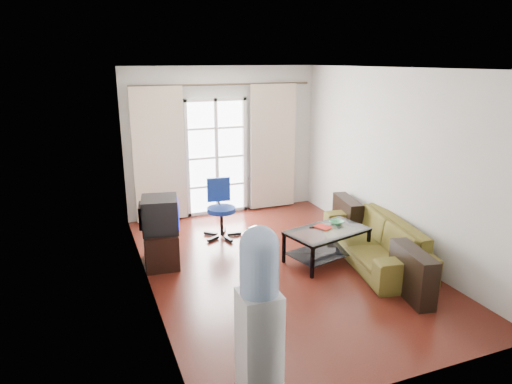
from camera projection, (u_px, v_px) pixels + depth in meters
floor at (280, 266)px, 6.45m from camera, size 5.20×5.20×0.00m
ceiling at (283, 68)px, 5.69m from camera, size 5.20×5.20×0.00m
wall_back at (223, 141)px, 8.40m from camera, size 3.60×0.02×2.70m
wall_front at (412, 243)px, 3.74m from camera, size 3.60×0.02×2.70m
wall_left at (144, 186)px, 5.44m from camera, size 0.02×5.20×2.70m
wall_right at (393, 162)px, 6.70m from camera, size 0.02×5.20×2.70m
french_door at (216, 157)px, 8.37m from camera, size 1.16×0.06×2.15m
curtain_rod at (224, 84)px, 8.02m from camera, size 3.30×0.04×0.04m
curtain_left at (159, 155)px, 7.91m from camera, size 0.90×0.07×2.35m
curtain_right at (273, 147)px, 8.66m from camera, size 0.90×0.07×2.35m
radiator at (265, 192)px, 8.87m from camera, size 0.64×0.12×0.64m
sofa at (375, 240)px, 6.54m from camera, size 2.42×1.61×0.62m
coffee_table at (327, 241)px, 6.54m from camera, size 1.28×0.93×0.47m
bowl at (337, 222)px, 6.72m from camera, size 0.27×0.27×0.05m
book at (319, 229)px, 6.51m from camera, size 0.35×0.36×0.02m
remote at (314, 226)px, 6.61m from camera, size 0.16×0.09×0.02m
tv_stand at (161, 247)px, 6.44m from camera, size 0.51×0.71×0.50m
crt_tv at (159, 215)px, 6.31m from camera, size 0.60×0.60×0.48m
task_chair at (221, 220)px, 7.44m from camera, size 0.72×0.72×0.95m
water_cooler at (259, 314)px, 3.68m from camera, size 0.35×0.33×1.58m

